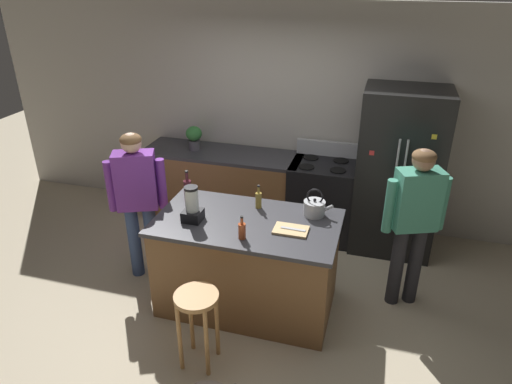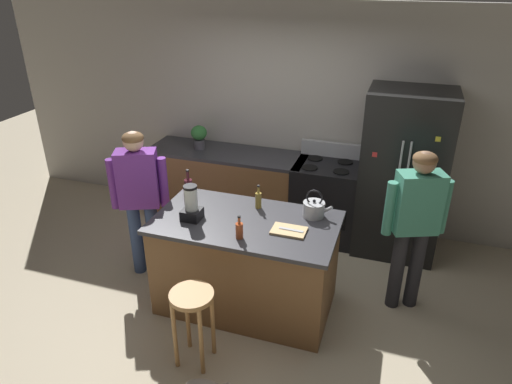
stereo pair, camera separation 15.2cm
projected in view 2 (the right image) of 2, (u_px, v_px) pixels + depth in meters
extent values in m
plane|color=beige|center=(247.00, 303.00, 4.62)|extent=(14.00, 14.00, 0.00)
cube|color=#BCB7AD|center=(298.00, 117.00, 5.68)|extent=(8.00, 0.10, 2.70)
cube|color=brown|center=(246.00, 265.00, 4.42)|extent=(1.62, 0.88, 0.90)
cube|color=#333338|center=(246.00, 223.00, 4.21)|extent=(1.68, 0.94, 0.04)
cube|color=brown|center=(228.00, 187.00, 5.96)|extent=(2.00, 0.64, 0.90)
cube|color=#333338|center=(227.00, 153.00, 5.75)|extent=(2.00, 0.64, 0.04)
cube|color=black|center=(402.00, 175.00, 5.11)|extent=(0.90, 0.70, 1.89)
cylinder|color=#B7BABF|center=(398.00, 180.00, 4.76)|extent=(0.02, 0.02, 0.85)
cylinder|color=#B7BABF|center=(406.00, 181.00, 4.74)|extent=(0.02, 0.02, 0.85)
cube|color=yellow|center=(438.00, 139.00, 4.48)|extent=(0.05, 0.01, 0.05)
cube|color=red|center=(375.00, 155.00, 4.74)|extent=(0.05, 0.01, 0.05)
cube|color=red|center=(439.00, 181.00, 4.65)|extent=(0.05, 0.01, 0.05)
cube|color=yellow|center=(430.00, 201.00, 4.77)|extent=(0.05, 0.01, 0.05)
cube|color=black|center=(325.00, 201.00, 5.57)|extent=(0.76, 0.64, 0.94)
cube|color=black|center=(320.00, 217.00, 5.31)|extent=(0.60, 0.01, 0.24)
cube|color=#B7BABF|center=(333.00, 149.00, 5.57)|extent=(0.76, 0.06, 0.18)
cylinder|color=black|center=(310.00, 168.00, 5.28)|extent=(0.18, 0.18, 0.01)
cylinder|color=black|center=(341.00, 172.00, 5.18)|extent=(0.18, 0.18, 0.01)
cylinder|color=black|center=(315.00, 158.00, 5.54)|extent=(0.18, 0.18, 0.01)
cylinder|color=black|center=(345.00, 162.00, 5.44)|extent=(0.18, 0.18, 0.01)
cylinder|color=#384C7A|center=(137.00, 239.00, 4.93)|extent=(0.17, 0.17, 0.82)
cylinder|color=#384C7A|center=(154.00, 238.00, 4.94)|extent=(0.17, 0.17, 0.82)
cube|color=#723399|center=(138.00, 179.00, 4.62)|extent=(0.45, 0.36, 0.59)
cylinder|color=#723399|center=(113.00, 184.00, 4.63)|extent=(0.12, 0.12, 0.53)
cylinder|color=#723399|center=(163.00, 182.00, 4.66)|extent=(0.12, 0.12, 0.53)
sphere|color=#D8AD8C|center=(133.00, 141.00, 4.45)|extent=(0.26, 0.26, 0.20)
ellipsoid|color=brown|center=(133.00, 138.00, 4.43)|extent=(0.27, 0.27, 0.12)
cylinder|color=#26262B|center=(415.00, 268.00, 4.42)|extent=(0.17, 0.17, 0.85)
cylinder|color=#26262B|center=(397.00, 269.00, 4.41)|extent=(0.17, 0.17, 0.85)
cube|color=#3F8C72|center=(418.00, 203.00, 4.11)|extent=(0.45, 0.36, 0.57)
cylinder|color=#3F8C72|center=(444.00, 207.00, 4.14)|extent=(0.12, 0.12, 0.52)
cylinder|color=#3F8C72|center=(389.00, 209.00, 4.11)|extent=(0.12, 0.12, 0.52)
sphere|color=#8C664C|center=(425.00, 162.00, 3.93)|extent=(0.26, 0.26, 0.20)
ellipsoid|color=brown|center=(425.00, 159.00, 3.92)|extent=(0.27, 0.27, 0.12)
cylinder|color=#B7844C|center=(192.00, 296.00, 3.66)|extent=(0.36, 0.36, 0.04)
cylinder|color=#B7844C|center=(175.00, 336.00, 3.75)|extent=(0.04, 0.04, 0.66)
cylinder|color=#B7844C|center=(201.00, 342.00, 3.68)|extent=(0.04, 0.04, 0.66)
cylinder|color=#B7844C|center=(188.00, 317.00, 3.95)|extent=(0.04, 0.04, 0.66)
cylinder|color=#B7844C|center=(213.00, 323.00, 3.88)|extent=(0.04, 0.04, 0.66)
cone|color=gray|center=(228.00, 383.00, 3.45)|extent=(0.04, 0.04, 0.03)
cylinder|color=#4C4C51|center=(200.00, 144.00, 5.82)|extent=(0.14, 0.14, 0.12)
ellipsoid|color=#337A38|center=(199.00, 133.00, 5.76)|extent=(0.20, 0.20, 0.18)
cube|color=black|center=(192.00, 214.00, 4.21)|extent=(0.17, 0.17, 0.10)
cylinder|color=silver|center=(191.00, 199.00, 4.14)|extent=(0.12, 0.12, 0.21)
cylinder|color=black|center=(190.00, 187.00, 4.08)|extent=(0.12, 0.12, 0.02)
cylinder|color=#471923|center=(189.00, 189.00, 4.54)|extent=(0.08, 0.08, 0.21)
cylinder|color=#471923|center=(188.00, 176.00, 4.47)|extent=(0.03, 0.03, 0.09)
cylinder|color=black|center=(187.00, 171.00, 4.45)|extent=(0.03, 0.03, 0.02)
cylinder|color=#B24C26|center=(239.00, 231.00, 3.90)|extent=(0.06, 0.06, 0.14)
cylinder|color=#B24C26|center=(239.00, 221.00, 3.86)|extent=(0.02, 0.02, 0.06)
cylinder|color=black|center=(239.00, 217.00, 3.84)|extent=(0.03, 0.03, 0.02)
cylinder|color=olive|center=(258.00, 200.00, 4.39)|extent=(0.06, 0.06, 0.15)
cylinder|color=olive|center=(258.00, 190.00, 4.34)|extent=(0.02, 0.02, 0.07)
cylinder|color=black|center=(258.00, 186.00, 4.33)|extent=(0.03, 0.03, 0.02)
cylinder|color=#B7BABF|center=(314.00, 209.00, 4.25)|extent=(0.20, 0.20, 0.14)
sphere|color=black|center=(314.00, 201.00, 4.21)|extent=(0.03, 0.03, 0.03)
cylinder|color=#B7BABF|center=(328.00, 209.00, 4.20)|extent=(0.09, 0.03, 0.08)
torus|color=black|center=(314.00, 198.00, 4.20)|extent=(0.16, 0.02, 0.16)
cube|color=tan|center=(289.00, 231.00, 4.02)|extent=(0.30, 0.20, 0.02)
cube|color=#B7BABF|center=(291.00, 230.00, 4.01)|extent=(0.22, 0.04, 0.01)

